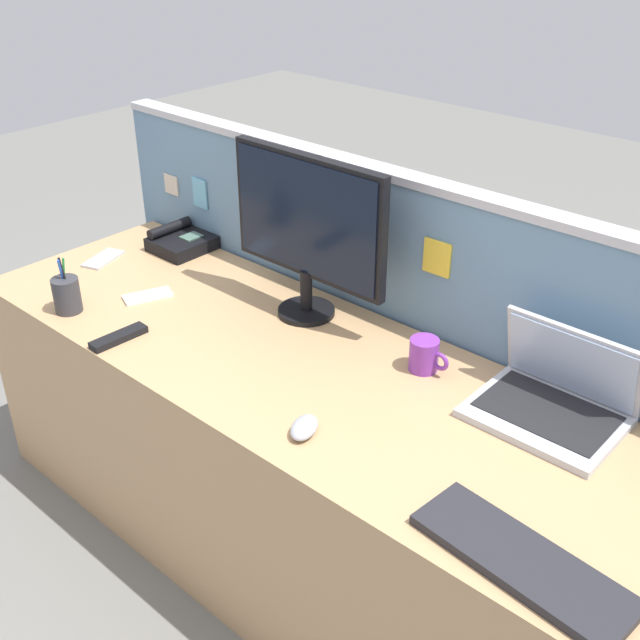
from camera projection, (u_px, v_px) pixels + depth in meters
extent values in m
plane|color=slate|center=(309.00, 556.00, 2.45)|extent=(10.00, 10.00, 0.00)
cube|color=tan|center=(309.00, 468.00, 2.28)|extent=(2.25, 0.70, 0.72)
cube|color=#6084A3|center=(393.00, 355.00, 2.43)|extent=(2.37, 0.06, 1.13)
cube|color=#B7BAC1|center=(403.00, 177.00, 2.14)|extent=(2.37, 0.07, 0.02)
cube|color=beige|center=(171.00, 185.00, 2.82)|extent=(0.07, 0.01, 0.07)
cube|color=#66ADD1|center=(200.00, 193.00, 2.73)|extent=(0.07, 0.01, 0.10)
cube|color=yellow|center=(437.00, 258.00, 2.12)|extent=(0.09, 0.01, 0.10)
cylinder|color=black|center=(306.00, 311.00, 2.34)|extent=(0.17, 0.17, 0.02)
cylinder|color=black|center=(306.00, 290.00, 2.31)|extent=(0.04, 0.04, 0.13)
cube|color=black|center=(308.00, 217.00, 2.20)|extent=(0.54, 0.03, 0.36)
cube|color=black|center=(304.00, 219.00, 2.19)|extent=(0.51, 0.01, 0.33)
cube|color=#B2B5BC|center=(545.00, 417.00, 1.88)|extent=(0.35, 0.27, 0.02)
cube|color=black|center=(547.00, 411.00, 1.88)|extent=(0.31, 0.20, 0.00)
cube|color=#B2B5BC|center=(573.00, 360.00, 1.90)|extent=(0.35, 0.06, 0.20)
cube|color=#9EB2D1|center=(571.00, 363.00, 1.90)|extent=(0.33, 0.05, 0.18)
cube|color=black|center=(182.00, 243.00, 2.74)|extent=(0.18, 0.19, 0.05)
cube|color=#4C6B5B|center=(191.00, 237.00, 2.73)|extent=(0.06, 0.07, 0.01)
cylinder|color=black|center=(170.00, 228.00, 2.76)|extent=(0.04, 0.17, 0.04)
cube|color=#232328|center=(522.00, 561.00, 1.49)|extent=(0.45, 0.19, 0.02)
ellipsoid|color=#9EA0A8|center=(304.00, 427.00, 1.84)|extent=(0.09, 0.12, 0.03)
cylinder|color=#333338|center=(67.00, 295.00, 2.34)|extent=(0.08, 0.08, 0.11)
cylinder|color=#238438|center=(64.00, 278.00, 2.32)|extent=(0.01, 0.02, 0.12)
cylinder|color=black|center=(65.00, 278.00, 2.31)|extent=(0.03, 0.01, 0.13)
cylinder|color=blue|center=(63.00, 278.00, 2.31)|extent=(0.02, 0.02, 0.13)
cube|color=#B7BAC1|center=(103.00, 259.00, 2.67)|extent=(0.12, 0.17, 0.01)
cube|color=silver|center=(148.00, 296.00, 2.44)|extent=(0.12, 0.16, 0.01)
cube|color=black|center=(119.00, 337.00, 2.21)|extent=(0.05, 0.17, 0.02)
cylinder|color=purple|center=(424.00, 355.00, 2.06)|extent=(0.08, 0.08, 0.09)
torus|color=purple|center=(440.00, 362.00, 2.03)|extent=(0.05, 0.01, 0.05)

